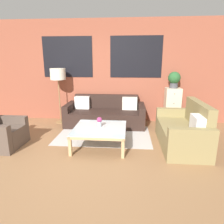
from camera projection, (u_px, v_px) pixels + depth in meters
The scene contains 10 objects.
ground_plane at pixel (85, 157), 3.63m from camera, with size 16.00×16.00×0.00m, color #8E6642.
wall_back_brick at pixel (102, 71), 5.63m from camera, with size 8.40×0.09×2.80m.
rug at pixel (104, 135), 4.73m from camera, with size 2.16×1.44×0.00m.
couch_dark at pixel (105, 115), 5.43m from camera, with size 2.09×0.88×0.78m.
settee_vintage at pixel (183, 132), 4.05m from camera, with size 0.80×1.59×0.92m.
coffee_table at pixel (100, 130), 4.03m from camera, with size 1.04×1.04×0.40m.
floor_lamp at pixel (58, 76), 5.36m from camera, with size 0.41×0.41×1.51m.
drawer_cabinet at pixel (172, 106), 5.43m from camera, with size 0.40×0.40×1.00m.
potted_plant at pixel (174, 79), 5.25m from camera, with size 0.32×0.32×0.43m.
flower_vase at pixel (99, 121), 4.05m from camera, with size 0.11×0.11×0.20m.
Camera 1 is at (0.78, -3.25, 1.72)m, focal length 32.00 mm.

